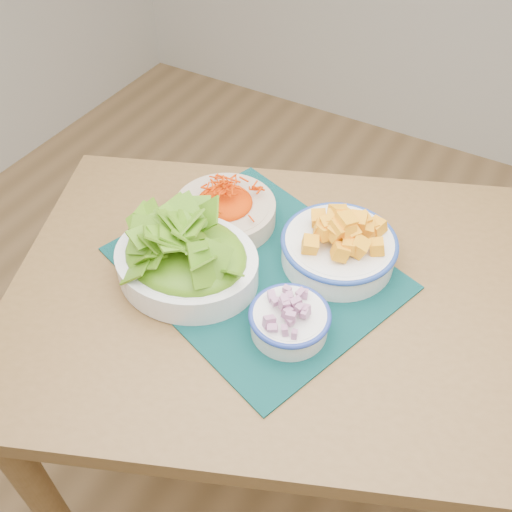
{
  "coord_description": "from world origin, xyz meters",
  "views": [
    {
      "loc": [
        0.24,
        -0.37,
        1.54
      ],
      "look_at": [
        -0.13,
        0.27,
        0.78
      ],
      "focal_mm": 40.0,
      "sensor_mm": 36.0,
      "label": 1
    }
  ],
  "objects_px": {
    "table": "(297,328)",
    "lettuce_bowl": "(186,255)",
    "squash_bowl": "(339,242)",
    "onion_bowl": "(290,318)",
    "carrot_bowl": "(225,208)",
    "placemat": "(256,268)"
  },
  "relations": [
    {
      "from": "table",
      "to": "lettuce_bowl",
      "type": "relative_size",
      "value": 4.32
    },
    {
      "from": "squash_bowl",
      "to": "lettuce_bowl",
      "type": "xyz_separation_m",
      "value": [
        -0.22,
        -0.18,
        0.01
      ]
    },
    {
      "from": "squash_bowl",
      "to": "onion_bowl",
      "type": "bearing_deg",
      "value": -90.8
    },
    {
      "from": "lettuce_bowl",
      "to": "carrot_bowl",
      "type": "bearing_deg",
      "value": 90.48
    },
    {
      "from": "table",
      "to": "lettuce_bowl",
      "type": "distance_m",
      "value": 0.27
    },
    {
      "from": "placemat",
      "to": "squash_bowl",
      "type": "xyz_separation_m",
      "value": [
        0.13,
        0.09,
        0.05
      ]
    },
    {
      "from": "table",
      "to": "lettuce_bowl",
      "type": "bearing_deg",
      "value": 178.71
    },
    {
      "from": "carrot_bowl",
      "to": "squash_bowl",
      "type": "bearing_deg",
      "value": 2.92
    },
    {
      "from": "table",
      "to": "placemat",
      "type": "xyz_separation_m",
      "value": [
        -0.1,
        0.01,
        0.12
      ]
    },
    {
      "from": "placemat",
      "to": "carrot_bowl",
      "type": "bearing_deg",
      "value": 164.44
    },
    {
      "from": "carrot_bowl",
      "to": "table",
      "type": "bearing_deg",
      "value": -22.16
    },
    {
      "from": "carrot_bowl",
      "to": "onion_bowl",
      "type": "height_order",
      "value": "carrot_bowl"
    },
    {
      "from": "lettuce_bowl",
      "to": "placemat",
      "type": "bearing_deg",
      "value": 33.57
    },
    {
      "from": "lettuce_bowl",
      "to": "onion_bowl",
      "type": "bearing_deg",
      "value": -11.32
    },
    {
      "from": "placemat",
      "to": "onion_bowl",
      "type": "xyz_separation_m",
      "value": [
        0.12,
        -0.1,
        0.04
      ]
    },
    {
      "from": "carrot_bowl",
      "to": "squash_bowl",
      "type": "relative_size",
      "value": 0.88
    },
    {
      "from": "table",
      "to": "squash_bowl",
      "type": "bearing_deg",
      "value": 51.81
    },
    {
      "from": "carrot_bowl",
      "to": "lettuce_bowl",
      "type": "bearing_deg",
      "value": -82.73
    },
    {
      "from": "lettuce_bowl",
      "to": "onion_bowl",
      "type": "relative_size",
      "value": 2.1
    },
    {
      "from": "placemat",
      "to": "onion_bowl",
      "type": "distance_m",
      "value": 0.16
    },
    {
      "from": "carrot_bowl",
      "to": "lettuce_bowl",
      "type": "height_order",
      "value": "lettuce_bowl"
    },
    {
      "from": "placemat",
      "to": "carrot_bowl",
      "type": "xyz_separation_m",
      "value": [
        -0.12,
        0.08,
        0.04
      ]
    }
  ]
}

